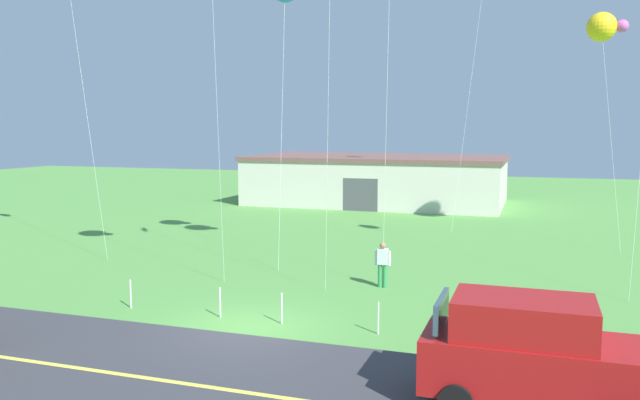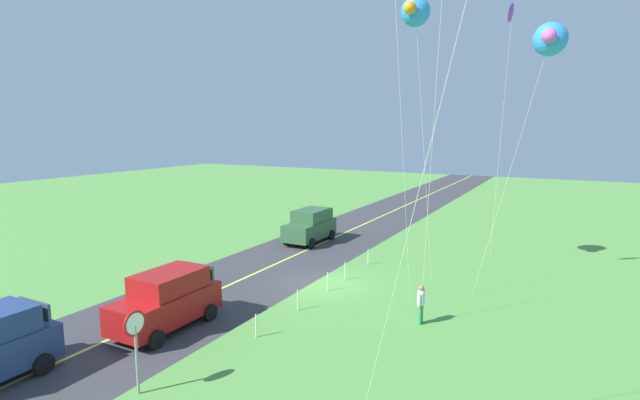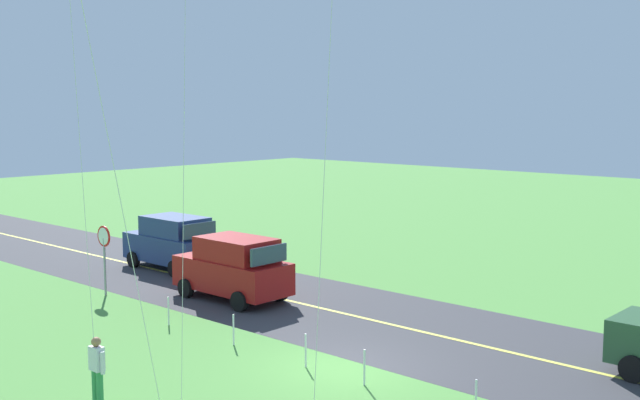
{
  "view_description": "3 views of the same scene",
  "coord_description": "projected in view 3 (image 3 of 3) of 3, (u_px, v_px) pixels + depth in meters",
  "views": [
    {
      "loc": [
        7.58,
        -15.88,
        5.61
      ],
      "look_at": [
        2.22,
        -0.08,
        3.71
      ],
      "focal_mm": 36.05,
      "sensor_mm": 36.0,
      "label": 1
    },
    {
      "loc": [
        20.6,
        10.81,
        7.77
      ],
      "look_at": [
        0.88,
        0.33,
        4.39
      ],
      "focal_mm": 27.05,
      "sensor_mm": 36.0,
      "label": 2
    },
    {
      "loc": [
        -12.53,
        14.92,
        6.76
      ],
      "look_at": [
        -0.04,
        1.07,
        4.52
      ],
      "focal_mm": 43.22,
      "sensor_mm": 36.0,
      "label": 3
    }
  ],
  "objects": [
    {
      "name": "fence_post_1",
      "position": [
        364.0,
        367.0,
        18.79
      ],
      "size": [
        0.05,
        0.05,
        0.9
      ],
      "primitive_type": "cylinder",
      "color": "silver",
      "rests_on": "ground"
    },
    {
      "name": "car_suv_foreground",
      "position": [
        233.0,
        267.0,
        27.14
      ],
      "size": [
        4.4,
        2.12,
        2.24
      ],
      "color": "maroon",
      "rests_on": "ground"
    },
    {
      "name": "fence_post_3",
      "position": [
        234.0,
        330.0,
        21.98
      ],
      "size": [
        0.05,
        0.05,
        0.9
      ],
      "primitive_type": "cylinder",
      "color": "silver",
      "rests_on": "ground"
    },
    {
      "name": "stop_sign",
      "position": [
        104.0,
        247.0,
        27.62
      ],
      "size": [
        0.76,
        0.08,
        2.56
      ],
      "color": "gray",
      "rests_on": "ground"
    },
    {
      "name": "fence_post_0",
      "position": [
        476.0,
        400.0,
        16.72
      ],
      "size": [
        0.05,
        0.05,
        0.9
      ],
      "primitive_type": "cylinder",
      "color": "silver",
      "rests_on": "ground"
    },
    {
      "name": "fence_post_2",
      "position": [
        306.0,
        351.0,
        20.1
      ],
      "size": [
        0.05,
        0.05,
        0.9
      ],
      "primitive_type": "cylinder",
      "color": "silver",
      "rests_on": "ground"
    },
    {
      "name": "ground_plane",
      "position": [
        346.0,
        369.0,
        20.14
      ],
      "size": [
        120.0,
        120.0,
        0.1
      ],
      "primitive_type": "cube",
      "color": "#549342"
    },
    {
      "name": "fence_post_4",
      "position": [
        169.0,
        311.0,
        24.0
      ],
      "size": [
        0.05,
        0.05,
        0.9
      ],
      "primitive_type": "cylinder",
      "color": "silver",
      "rests_on": "ground"
    },
    {
      "name": "asphalt_road",
      "position": [
        432.0,
        334.0,
        23.08
      ],
      "size": [
        120.0,
        7.0,
        0.0
      ],
      "primitive_type": "cube",
      "color": "#38383D",
      "rests_on": "ground"
    },
    {
      "name": "road_centre_stripe",
      "position": [
        432.0,
        334.0,
        23.08
      ],
      "size": [
        120.0,
        0.16,
        0.0
      ],
      "primitive_type": "cube",
      "color": "#E5E04C",
      "rests_on": "asphalt_road"
    },
    {
      "name": "person_adult_near",
      "position": [
        97.0,
        368.0,
        17.49
      ],
      "size": [
        0.58,
        0.22,
        1.6
      ],
      "rotation": [
        0.0,
        0.0,
        6.11
      ],
      "color": "#338C4C",
      "rests_on": "ground"
    },
    {
      "name": "car_parked_east_near",
      "position": [
        173.0,
        242.0,
        32.34
      ],
      "size": [
        4.4,
        2.12,
        2.24
      ],
      "color": "navy",
      "rests_on": "ground"
    }
  ]
}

